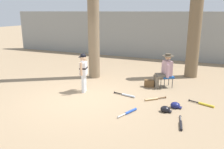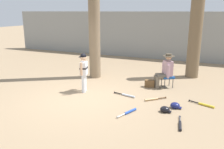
# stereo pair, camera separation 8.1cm
# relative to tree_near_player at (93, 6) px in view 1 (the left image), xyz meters

# --- Properties ---
(ground_plane) EXTENTS (60.00, 60.00, 0.00)m
(ground_plane) POSITION_rel_tree_near_player_xyz_m (0.79, -2.34, -2.82)
(ground_plane) COLOR #937A5B
(concrete_back_wall) EXTENTS (18.00, 0.36, 2.59)m
(concrete_back_wall) POSITION_rel_tree_near_player_xyz_m (0.79, 4.89, -1.52)
(concrete_back_wall) COLOR gray
(concrete_back_wall) RESTS_ON ground
(tree_near_player) EXTENTS (0.73, 0.73, 6.42)m
(tree_near_player) POSITION_rel_tree_near_player_xyz_m (0.00, 0.00, 0.00)
(tree_near_player) COLOR #7F6B51
(tree_near_player) RESTS_ON ground
(tree_behind_spectator) EXTENTS (0.69, 0.69, 4.41)m
(tree_behind_spectator) POSITION_rel_tree_near_player_xyz_m (3.61, 1.63, -0.94)
(tree_behind_spectator) COLOR brown
(tree_behind_spectator) RESTS_ON ground
(young_ballplayer) EXTENTS (0.43, 0.57, 1.31)m
(young_ballplayer) POSITION_rel_tree_near_player_xyz_m (0.51, -1.76, -2.08)
(young_ballplayer) COLOR white
(young_ballplayer) RESTS_ON ground
(folding_stool) EXTENTS (0.56, 0.56, 0.41)m
(folding_stool) POSITION_rel_tree_near_player_xyz_m (2.96, -0.15, -2.46)
(folding_stool) COLOR #194C9E
(folding_stool) RESTS_ON ground
(seated_spectator) EXTENTS (0.65, 0.59, 1.20)m
(seated_spectator) POSITION_rel_tree_near_player_xyz_m (2.88, -0.20, -2.18)
(seated_spectator) COLOR #6B6051
(seated_spectator) RESTS_ON ground
(handbag_beside_stool) EXTENTS (0.37, 0.25, 0.26)m
(handbag_beside_stool) POSITION_rel_tree_near_player_xyz_m (2.39, -0.40, -2.69)
(handbag_beside_stool) COLOR brown
(handbag_beside_stool) RESTS_ON ground
(bat_wood_tan) EXTENTS (0.57, 0.54, 0.07)m
(bat_wood_tan) POSITION_rel_tree_near_player_xyz_m (2.83, -1.61, -2.79)
(bat_wood_tan) COLOR tan
(bat_wood_tan) RESTS_ON ground
(bat_yellow_trainer) EXTENTS (0.73, 0.33, 0.07)m
(bat_yellow_trainer) POSITION_rel_tree_near_player_xyz_m (4.29, -1.44, -2.79)
(bat_yellow_trainer) COLOR yellow
(bat_yellow_trainer) RESTS_ON ground
(bat_black_composite) EXTENTS (0.18, 0.75, 0.07)m
(bat_black_composite) POSITION_rel_tree_near_player_xyz_m (3.84, -2.99, -2.79)
(bat_black_composite) COLOR black
(bat_black_composite) RESTS_ON ground
(bat_blue_youth) EXTENTS (0.32, 0.70, 0.07)m
(bat_blue_youth) POSITION_rel_tree_near_player_xyz_m (2.49, -2.79, -2.79)
(bat_blue_youth) COLOR #2347AD
(bat_blue_youth) RESTS_ON ground
(bat_aluminum_silver) EXTENTS (0.77, 0.21, 0.07)m
(bat_aluminum_silver) POSITION_rel_tree_near_player_xyz_m (1.99, -1.61, -2.79)
(bat_aluminum_silver) COLOR #B7BCC6
(bat_aluminum_silver) RESTS_ON ground
(batting_helmet_black) EXTENTS (0.30, 0.23, 0.17)m
(batting_helmet_black) POSITION_rel_tree_near_player_xyz_m (3.34, -2.34, -2.75)
(batting_helmet_black) COLOR black
(batting_helmet_black) RESTS_ON ground
(batting_helmet_navy) EXTENTS (0.31, 0.24, 0.18)m
(batting_helmet_navy) POSITION_rel_tree_near_player_xyz_m (3.55, -1.96, -2.74)
(batting_helmet_navy) COLOR navy
(batting_helmet_navy) RESTS_ON ground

